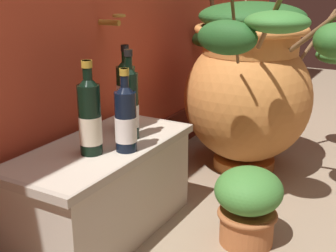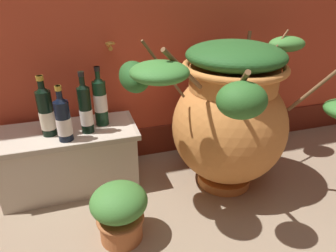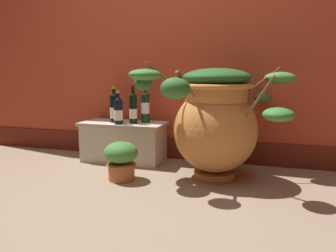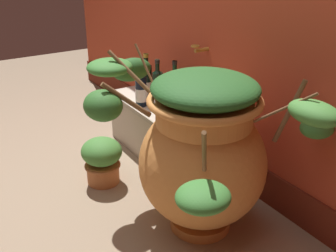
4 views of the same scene
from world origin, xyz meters
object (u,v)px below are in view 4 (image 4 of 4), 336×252
(wine_bottle_middle, at_px, (146,81))
(wine_bottle_back, at_px, (141,89))
(wine_bottle_right, at_px, (158,89))
(wine_bottle_left, at_px, (175,90))
(potted_shrub, at_px, (102,159))
(terracotta_urn, at_px, (201,149))

(wine_bottle_middle, bearing_deg, wine_bottle_back, -47.00)
(wine_bottle_right, bearing_deg, wine_bottle_left, 41.25)
(wine_bottle_right, bearing_deg, potted_shrub, -79.13)
(terracotta_urn, height_order, wine_bottle_back, terracotta_urn)
(wine_bottle_middle, xyz_separation_m, potted_shrub, (0.29, -0.49, -0.34))
(terracotta_urn, bearing_deg, potted_shrub, -159.39)
(wine_bottle_left, xyz_separation_m, wine_bottle_right, (-0.09, -0.08, -0.01))
(terracotta_urn, xyz_separation_m, wine_bottle_left, (-0.68, 0.28, 0.05))
(wine_bottle_middle, height_order, wine_bottle_right, wine_bottle_right)
(terracotta_urn, height_order, wine_bottle_left, terracotta_urn)
(wine_bottle_middle, xyz_separation_m, wine_bottle_back, (0.08, -0.09, -0.02))
(wine_bottle_left, bearing_deg, wine_bottle_middle, -170.65)
(wine_bottle_middle, relative_size, wine_bottle_right, 0.97)
(terracotta_urn, xyz_separation_m, wine_bottle_right, (-0.76, 0.20, 0.04))
(wine_bottle_middle, relative_size, wine_bottle_back, 1.11)
(wine_bottle_middle, distance_m, potted_shrub, 0.66)
(wine_bottle_right, bearing_deg, terracotta_urn, -14.99)
(terracotta_urn, distance_m, wine_bottle_middle, 0.99)
(wine_bottle_middle, bearing_deg, potted_shrub, -59.29)
(terracotta_urn, xyz_separation_m, wine_bottle_middle, (-0.96, 0.23, 0.04))
(terracotta_urn, relative_size, wine_bottle_right, 3.48)
(wine_bottle_left, bearing_deg, terracotta_urn, -22.52)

